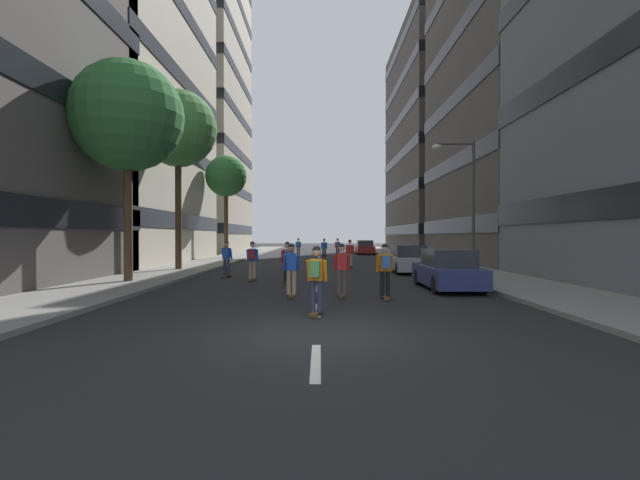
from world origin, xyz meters
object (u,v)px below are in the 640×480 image
Objects in this scene: parked_car_near at (366,248)px; skater_3 at (317,276)px; skater_8 at (386,267)px; skater_6 at (227,257)px; parked_car_mid at (409,260)px; skater_4 at (299,246)px; skater_1 at (325,247)px; skater_0 at (288,259)px; street_tree_near at (179,129)px; skater_5 at (253,258)px; skater_9 at (292,267)px; streetlamp_right at (467,193)px; skater_10 at (351,252)px; street_tree_far at (129,117)px; skater_7 at (339,246)px; parked_car_far at (449,271)px; street_tree_mid at (227,177)px; skater_2 at (343,267)px.

parked_car_near is 2.47× the size of skater_3.
skater_6 is at bearing 131.55° from skater_8.
parked_car_mid is 20.63m from skater_4.
skater_1 is 1.00× the size of skater_6.
parked_car_mid is at bearing 69.61° from skater_3.
skater_0 and skater_3 have the same top height.
skater_5 is (4.99, -5.31, -7.05)m from street_tree_near.
skater_1 is 1.00× the size of skater_9.
skater_0 is 1.00× the size of skater_8.
streetlamp_right reaches higher than skater_5.
skater_0 and skater_1 have the same top height.
skater_8 is 1.00× the size of skater_10.
street_tree_far is 12.59m from skater_8.
skater_8 is (5.15, -5.80, 0.00)m from skater_5.
skater_4 and skater_9 have the same top height.
skater_6 and skater_7 have the same top height.
parked_car_mid is 1.00× the size of parked_car_far.
skater_7 is (-3.15, 25.98, 0.32)m from parked_car_far.
skater_9 is at bearing -138.24° from streetlamp_right.
skater_5 is (-0.93, -23.87, 0.00)m from skater_4.
skater_6 is (-2.44, -22.16, -0.03)m from skater_4.
parked_car_mid is 0.68× the size of streetlamp_right.
skater_10 reaches higher than parked_car_near.
skater_0 and skater_8 have the same top height.
skater_1 is 1.00× the size of skater_10.
skater_8 is (-2.75, -10.26, 0.32)m from parked_car_mid.
skater_6 is at bearing -163.74° from parked_car_mid.
skater_9 is at bearing -120.46° from parked_car_mid.
skater_4 is (-2.03, 32.69, 0.00)m from skater_3.
skater_7 is at bearing 99.75° from parked_car_mid.
parked_car_near is 34.25m from skater_9.
parked_car_far is at bearing 48.69° from skater_3.
parked_car_near is 17.55m from street_tree_mid.
skater_4 and skater_10 have the same top height.
streetlamp_right is at bearing -84.97° from parked_car_near.
street_tree_far is 5.18× the size of skater_8.
skater_2 reaches higher than parked_car_far.
skater_5 is 1.00× the size of skater_8.
street_tree_far reaches higher than streetlamp_right.
parked_car_near is 20.22m from skater_10.
skater_8 is (-2.75, -2.60, 0.32)m from parked_car_far.
parked_car_near is 28.28m from skater_6.
skater_7 is (3.82, -1.10, 0.00)m from skater_4.
skater_6 and skater_9 have the same top height.
parked_car_mid is 4.90m from streetlamp_right.
parked_car_near is 2.47× the size of skater_9.
streetlamp_right is 21.84m from skater_7.
skater_10 is (2.85, 13.76, 0.00)m from skater_9.
skater_8 reaches higher than parked_car_far.
skater_3 is 1.00× the size of skater_8.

